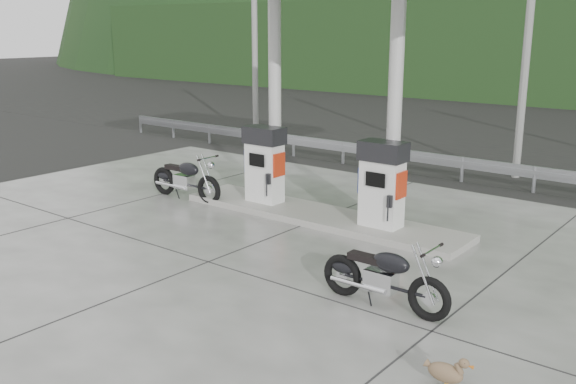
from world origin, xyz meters
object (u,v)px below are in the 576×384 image
Objects in this scene: gas_pump_left at (264,164)px; motorcycle_right at (384,277)px; gas_pump_right at (382,184)px; motorcycle_left at (186,179)px; duck at (445,373)px.

gas_pump_left reaches higher than motorcycle_right.
gas_pump_right is 5.31m from motorcycle_left.
gas_pump_left reaches higher than motorcycle_left.
gas_pump_left is at bearing 143.35° from duck.
duck is (6.88, -4.76, -0.85)m from gas_pump_left.
motorcycle_right is (1.93, -3.20, -0.56)m from gas_pump_right.
motorcycle_right is at bearing -31.97° from gas_pump_left.
gas_pump_left reaches higher than duck.
motorcycle_left reaches higher than duck.
gas_pump_right is at bearing 5.76° from motorcycle_left.
gas_pump_right reaches higher than motorcycle_right.
motorcycle_left is 9.83m from duck.
gas_pump_right is (3.20, 0.00, 0.00)m from gas_pump_left.
motorcycle_right is at bearing 136.37° from duck.
gas_pump_right is 3.30× the size of duck.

